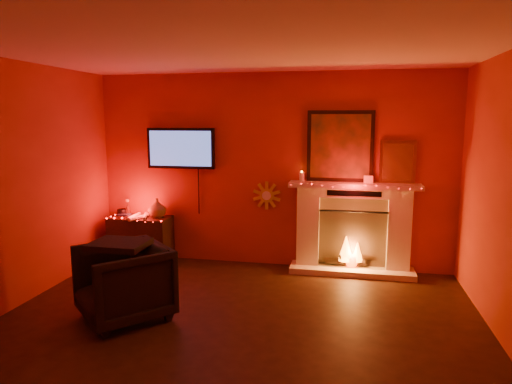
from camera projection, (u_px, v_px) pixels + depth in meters
room at (222, 202)px, 3.96m from camera, size 5.00×5.00×5.00m
fireplace at (352, 220)px, 6.14m from camera, size 1.72×0.40×2.18m
tv at (181, 149)px, 6.54m from camera, size 1.00×0.07×1.24m
sunburst_clock at (267, 196)px, 6.42m from camera, size 0.40×0.03×0.40m
console_table at (142, 236)px, 6.66m from camera, size 0.87×0.54×0.93m
armchair at (124, 282)px, 4.72m from camera, size 1.20×1.20×0.78m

